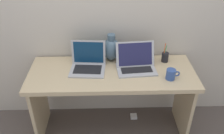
% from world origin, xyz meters
% --- Properties ---
extents(ground_plane, '(6.00, 6.00, 0.00)m').
position_xyz_m(ground_plane, '(0.00, 0.00, 0.00)').
color(ground_plane, '#564C47').
extents(back_wall, '(4.40, 0.04, 2.40)m').
position_xyz_m(back_wall, '(0.00, 0.32, 1.20)').
color(back_wall, beige).
rests_on(back_wall, ground).
extents(desk, '(1.49, 0.56, 0.71)m').
position_xyz_m(desk, '(0.00, 0.00, 0.56)').
color(desk, '#D1B78C').
rests_on(desk, ground).
extents(laptop_left, '(0.33, 0.27, 0.24)m').
position_xyz_m(laptop_left, '(-0.21, 0.07, 0.78)').
color(laptop_left, '#B2B2B7').
rests_on(laptop_left, desk).
extents(laptop_right, '(0.37, 0.27, 0.23)m').
position_xyz_m(laptop_right, '(0.22, 0.06, 0.78)').
color(laptop_right, '#B2B2B7').
rests_on(laptop_right, desk).
extents(green_vase, '(0.17, 0.17, 0.26)m').
position_xyz_m(green_vase, '(0.00, 0.22, 0.83)').
color(green_vase, slate).
rests_on(green_vase, desk).
extents(coffee_mug, '(0.12, 0.08, 0.09)m').
position_xyz_m(coffee_mug, '(0.50, -0.12, 0.76)').
color(coffee_mug, '#335199').
rests_on(coffee_mug, desk).
extents(pen_cup, '(0.06, 0.06, 0.18)m').
position_xyz_m(pen_cup, '(0.51, 0.16, 0.76)').
color(pen_cup, black).
rests_on(pen_cup, desk).
extents(power_brick, '(0.07, 0.07, 0.03)m').
position_xyz_m(power_brick, '(0.24, 0.15, 0.01)').
color(power_brick, white).
rests_on(power_brick, ground).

